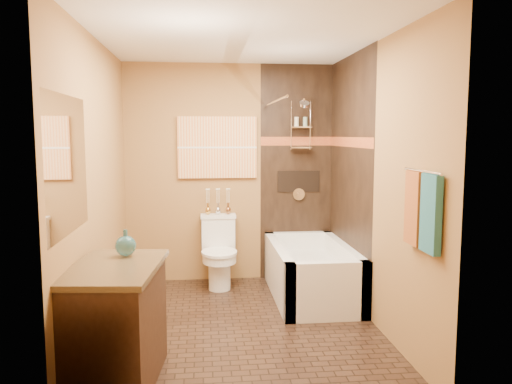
{
  "coord_description": "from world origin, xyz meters",
  "views": [
    {
      "loc": [
        -0.32,
        -4.26,
        1.69
      ],
      "look_at": [
        0.18,
        0.4,
        1.16
      ],
      "focal_mm": 35.0,
      "sensor_mm": 36.0,
      "label": 1
    }
  ],
  "objects": [
    {
      "name": "curtain_rod",
      "position": [
        0.4,
        0.75,
        2.02
      ],
      "size": [
        0.03,
        1.55,
        0.03
      ],
      "primitive_type": "cylinder",
      "rotation": [
        1.57,
        0.0,
        0.0
      ],
      "color": "silver",
      "rests_on": "wall_back"
    },
    {
      "name": "vanity_mirror",
      "position": [
        -1.19,
        -0.93,
        1.5
      ],
      "size": [
        0.01,
        1.0,
        0.9
      ],
      "primitive_type": "cube",
      "color": "white",
      "rests_on": "wall_left"
    },
    {
      "name": "ceiling",
      "position": [
        0.0,
        0.0,
        2.5
      ],
      "size": [
        3.0,
        3.0,
        0.0
      ],
      "primitive_type": "plane",
      "color": "silver",
      "rests_on": "wall_back"
    },
    {
      "name": "wall_right",
      "position": [
        1.2,
        0.0,
        1.25
      ],
      "size": [
        0.02,
        3.0,
        2.5
      ],
      "primitive_type": "cube",
      "color": "olive",
      "rests_on": "floor"
    },
    {
      "name": "wall_front",
      "position": [
        0.0,
        -1.5,
        1.25
      ],
      "size": [
        2.4,
        0.02,
        2.5
      ],
      "primitive_type": "cube",
      "color": "olive",
      "rests_on": "floor"
    },
    {
      "name": "towel_teal",
      "position": [
        1.16,
        -1.18,
        1.18
      ],
      "size": [
        0.05,
        0.22,
        0.52
      ],
      "primitive_type": "cube",
      "color": "#225971",
      "rests_on": "towel_bar"
    },
    {
      "name": "bathtub",
      "position": [
        0.8,
        0.75,
        0.22
      ],
      "size": [
        0.8,
        1.5,
        0.55
      ],
      "color": "white",
      "rests_on": "floor"
    },
    {
      "name": "mosaic_band_right",
      "position": [
        1.18,
        0.75,
        1.62
      ],
      "size": [
        0.01,
        1.5,
        0.1
      ],
      "primitive_type": "cube",
      "color": "maroon",
      "rests_on": "alcove_tile_right"
    },
    {
      "name": "mosaic_band_back",
      "position": [
        0.78,
        1.48,
        1.62
      ],
      "size": [
        0.85,
        0.01,
        0.1
      ],
      "primitive_type": "cube",
      "color": "maroon",
      "rests_on": "alcove_tile_back"
    },
    {
      "name": "teal_bottle",
      "position": [
        -0.87,
        -0.68,
        0.92
      ],
      "size": [
        0.2,
        0.2,
        0.24
      ],
      "primitive_type": null,
      "rotation": [
        0.0,
        0.0,
        -0.42
      ],
      "color": "#215C65",
      "rests_on": "vanity"
    },
    {
      "name": "wall_back",
      "position": [
        0.0,
        1.5,
        1.25
      ],
      "size": [
        2.4,
        0.02,
        2.5
      ],
      "primitive_type": "cube",
      "color": "olive",
      "rests_on": "floor"
    },
    {
      "name": "towel_bar",
      "position": [
        1.15,
        -1.05,
        1.45
      ],
      "size": [
        0.02,
        0.55,
        0.02
      ],
      "primitive_type": "cylinder",
      "rotation": [
        1.57,
        0.0,
        0.0
      ],
      "color": "silver",
      "rests_on": "wall_right"
    },
    {
      "name": "alcove_tile_back",
      "position": [
        0.78,
        1.49,
        1.25
      ],
      "size": [
        0.85,
        0.01,
        2.5
      ],
      "primitive_type": "cube",
      "color": "black",
      "rests_on": "wall_back"
    },
    {
      "name": "bud_vases",
      "position": [
        -0.15,
        1.39,
        0.95
      ],
      "size": [
        0.29,
        0.06,
        0.29
      ],
      "color": "gold",
      "rests_on": "toilet"
    },
    {
      "name": "toilet",
      "position": [
        -0.15,
        1.21,
        0.4
      ],
      "size": [
        0.4,
        0.59,
        0.79
      ],
      "rotation": [
        0.0,
        0.0,
        0.0
      ],
      "color": "white",
      "rests_on": "floor"
    },
    {
      "name": "vanity",
      "position": [
        -0.92,
        -0.93,
        0.42
      ],
      "size": [
        0.66,
        0.99,
        0.83
      ],
      "rotation": [
        0.0,
        0.0,
        -0.1
      ],
      "color": "black",
      "rests_on": "floor"
    },
    {
      "name": "alcove_tile_right",
      "position": [
        1.19,
        0.75,
        1.25
      ],
      "size": [
        0.01,
        1.5,
        2.5
      ],
      "primitive_type": "cube",
      "color": "black",
      "rests_on": "wall_right"
    },
    {
      "name": "sunset_painting",
      "position": [
        -0.15,
        1.48,
        1.55
      ],
      "size": [
        0.9,
        0.04,
        0.7
      ],
      "primitive_type": "cube",
      "color": "orange",
      "rests_on": "wall_back"
    },
    {
      "name": "floor",
      "position": [
        0.0,
        0.0,
        0.0
      ],
      "size": [
        3.0,
        3.0,
        0.0
      ],
      "primitive_type": "plane",
      "color": "black",
      "rests_on": "ground"
    },
    {
      "name": "towel_rust",
      "position": [
        1.16,
        -0.92,
        1.18
      ],
      "size": [
        0.05,
        0.22,
        0.52
      ],
      "primitive_type": "cube",
      "color": "#9B4F1C",
      "rests_on": "towel_bar"
    },
    {
      "name": "alcove_niche",
      "position": [
        0.8,
        1.48,
        1.15
      ],
      "size": [
        0.5,
        0.01,
        0.25
      ],
      "primitive_type": "cube",
      "color": "black",
      "rests_on": "alcove_tile_back"
    },
    {
      "name": "shower_fixtures",
      "position": [
        0.8,
        1.38,
        1.67
      ],
      "size": [
        0.24,
        0.33,
        1.16
      ],
      "color": "silver",
      "rests_on": "floor"
    },
    {
      "name": "wall_left",
      "position": [
        -1.2,
        0.0,
        1.25
      ],
      "size": [
        0.02,
        3.0,
        2.5
      ],
      "primitive_type": "cube",
      "color": "olive",
      "rests_on": "floor"
    }
  ]
}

